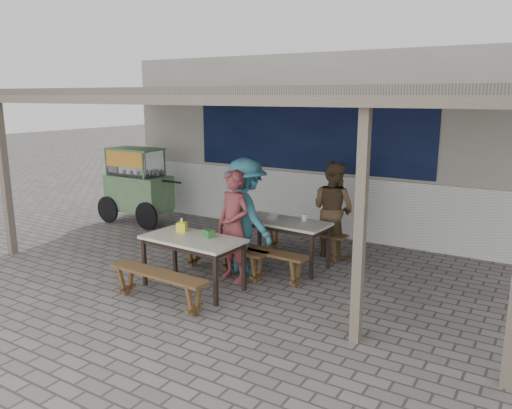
{
  "coord_description": "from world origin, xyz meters",
  "views": [
    {
      "loc": [
        4.1,
        -5.88,
        2.71
      ],
      "look_at": [
        -0.07,
        0.9,
        0.96
      ],
      "focal_mm": 35.0,
      "sensor_mm": 36.0,
      "label": 1
    }
  ],
  "objects_px": {
    "patron_street_side": "(234,226)",
    "condiment_jar": "(304,217)",
    "bench_right_street": "(158,280)",
    "donation_box": "(209,234)",
    "patron_wall_side": "(333,209)",
    "condiment_bowl": "(273,216)",
    "bench_left_street": "(260,256)",
    "vendor_cart": "(137,182)",
    "tissue_box": "(182,227)",
    "patron_right_table": "(246,216)",
    "bench_right_wall": "(223,253)",
    "bench_left_wall": "(304,236)",
    "table_left": "(284,225)",
    "table_right": "(193,243)"
  },
  "relations": [
    {
      "from": "table_right",
      "to": "condiment_jar",
      "type": "distance_m",
      "value": 1.95
    },
    {
      "from": "bench_left_street",
      "to": "tissue_box",
      "type": "relative_size",
      "value": 11.47
    },
    {
      "from": "bench_left_wall",
      "to": "condiment_jar",
      "type": "relative_size",
      "value": 15.42
    },
    {
      "from": "bench_right_wall",
      "to": "patron_wall_side",
      "type": "height_order",
      "value": "patron_wall_side"
    },
    {
      "from": "condiment_jar",
      "to": "vendor_cart",
      "type": "bearing_deg",
      "value": 171.51
    },
    {
      "from": "patron_street_side",
      "to": "condiment_jar",
      "type": "distance_m",
      "value": 1.29
    },
    {
      "from": "bench_right_wall",
      "to": "donation_box",
      "type": "relative_size",
      "value": 9.45
    },
    {
      "from": "table_right",
      "to": "donation_box",
      "type": "height_order",
      "value": "donation_box"
    },
    {
      "from": "bench_right_street",
      "to": "donation_box",
      "type": "distance_m",
      "value": 0.98
    },
    {
      "from": "bench_right_wall",
      "to": "vendor_cart",
      "type": "relative_size",
      "value": 0.76
    },
    {
      "from": "patron_right_table",
      "to": "condiment_jar",
      "type": "xyz_separation_m",
      "value": [
        0.63,
        0.76,
        -0.09
      ]
    },
    {
      "from": "patron_wall_side",
      "to": "condiment_bowl",
      "type": "relative_size",
      "value": 7.37
    },
    {
      "from": "bench_left_street",
      "to": "condiment_bowl",
      "type": "bearing_deg",
      "value": 108.71
    },
    {
      "from": "table_right",
      "to": "vendor_cart",
      "type": "relative_size",
      "value": 0.72
    },
    {
      "from": "table_left",
      "to": "patron_street_side",
      "type": "height_order",
      "value": "patron_street_side"
    },
    {
      "from": "bench_left_wall",
      "to": "bench_right_wall",
      "type": "distance_m",
      "value": 1.63
    },
    {
      "from": "bench_left_street",
      "to": "bench_left_wall",
      "type": "xyz_separation_m",
      "value": [
        0.07,
        1.35,
        0.0
      ]
    },
    {
      "from": "patron_right_table",
      "to": "donation_box",
      "type": "relative_size",
      "value": 10.96
    },
    {
      "from": "table_left",
      "to": "donation_box",
      "type": "xyz_separation_m",
      "value": [
        -0.45,
        -1.39,
        0.13
      ]
    },
    {
      "from": "bench_left_street",
      "to": "bench_right_wall",
      "type": "bearing_deg",
      "value": -162.17
    },
    {
      "from": "vendor_cart",
      "to": "table_left",
      "type": "bearing_deg",
      "value": -12.07
    },
    {
      "from": "patron_wall_side",
      "to": "condiment_jar",
      "type": "distance_m",
      "value": 0.72
    },
    {
      "from": "patron_right_table",
      "to": "patron_wall_side",
      "type": "bearing_deg",
      "value": -96.86
    },
    {
      "from": "vendor_cart",
      "to": "tissue_box",
      "type": "distance_m",
      "value": 3.76
    },
    {
      "from": "table_right",
      "to": "tissue_box",
      "type": "distance_m",
      "value": 0.42
    },
    {
      "from": "bench_right_street",
      "to": "patron_street_side",
      "type": "relative_size",
      "value": 0.93
    },
    {
      "from": "bench_left_street",
      "to": "condiment_jar",
      "type": "relative_size",
      "value": 15.42
    },
    {
      "from": "bench_left_street",
      "to": "condiment_jar",
      "type": "height_order",
      "value": "condiment_jar"
    },
    {
      "from": "tissue_box",
      "to": "condiment_bowl",
      "type": "relative_size",
      "value": 0.61
    },
    {
      "from": "vendor_cart",
      "to": "patron_street_side",
      "type": "bearing_deg",
      "value": -25.96
    },
    {
      "from": "tissue_box",
      "to": "bench_right_wall",
      "type": "bearing_deg",
      "value": 54.19
    },
    {
      "from": "condiment_jar",
      "to": "bench_left_street",
      "type": "bearing_deg",
      "value": -108.77
    },
    {
      "from": "bench_left_street",
      "to": "donation_box",
      "type": "height_order",
      "value": "donation_box"
    },
    {
      "from": "bench_right_wall",
      "to": "vendor_cart",
      "type": "bearing_deg",
      "value": 156.4
    },
    {
      "from": "vendor_cart",
      "to": "condiment_bowl",
      "type": "bearing_deg",
      "value": -11.77
    },
    {
      "from": "bench_right_wall",
      "to": "patron_right_table",
      "type": "bearing_deg",
      "value": 51.88
    },
    {
      "from": "table_left",
      "to": "patron_wall_side",
      "type": "height_order",
      "value": "patron_wall_side"
    },
    {
      "from": "tissue_box",
      "to": "donation_box",
      "type": "bearing_deg",
      "value": -5.27
    },
    {
      "from": "table_left",
      "to": "bench_left_street",
      "type": "distance_m",
      "value": 0.75
    },
    {
      "from": "table_left",
      "to": "table_right",
      "type": "bearing_deg",
      "value": -109.49
    },
    {
      "from": "vendor_cart",
      "to": "patron_wall_side",
      "type": "xyz_separation_m",
      "value": [
        4.5,
        0.05,
        -0.06
      ]
    },
    {
      "from": "donation_box",
      "to": "patron_right_table",
      "type": "bearing_deg",
      "value": 84.42
    },
    {
      "from": "patron_wall_side",
      "to": "table_left",
      "type": "bearing_deg",
      "value": 77.82
    },
    {
      "from": "condiment_bowl",
      "to": "patron_wall_side",
      "type": "bearing_deg",
      "value": 49.17
    },
    {
      "from": "bench_right_street",
      "to": "patron_right_table",
      "type": "xyz_separation_m",
      "value": [
        0.29,
        1.67,
        0.55
      ]
    },
    {
      "from": "bench_right_wall",
      "to": "bench_left_wall",
      "type": "bearing_deg",
      "value": 69.28
    },
    {
      "from": "bench_right_wall",
      "to": "bench_right_street",
      "type": "bearing_deg",
      "value": -90.0
    },
    {
      "from": "bench_left_wall",
      "to": "tissue_box",
      "type": "bearing_deg",
      "value": -113.63
    },
    {
      "from": "table_right",
      "to": "patron_right_table",
      "type": "relative_size",
      "value": 0.82
    },
    {
      "from": "patron_street_side",
      "to": "condiment_jar",
      "type": "bearing_deg",
      "value": 76.14
    }
  ]
}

